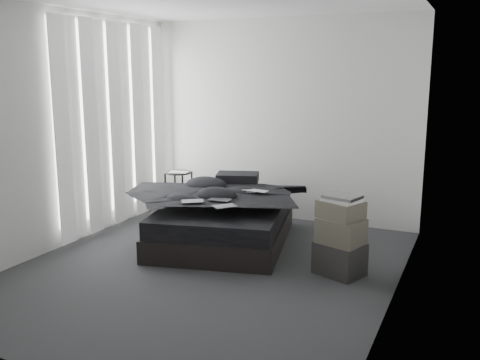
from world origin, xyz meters
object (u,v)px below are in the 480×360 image
at_px(bed, 224,232).
at_px(laptop, 253,186).
at_px(side_stand, 179,196).
at_px(box_lower, 340,258).

bearing_deg(bed, laptop, 7.50).
bearing_deg(bed, side_stand, 133.45).
distance_m(side_stand, box_lower, 2.67).
distance_m(laptop, box_lower, 1.36).
distance_m(bed, laptop, 0.64).
relative_size(bed, box_lower, 4.24).
xyz_separation_m(bed, box_lower, (1.45, -0.42, 0.03)).
xyz_separation_m(side_stand, box_lower, (2.44, -1.08, -0.15)).
bearing_deg(laptop, bed, -154.50).
bearing_deg(box_lower, bed, 163.73).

